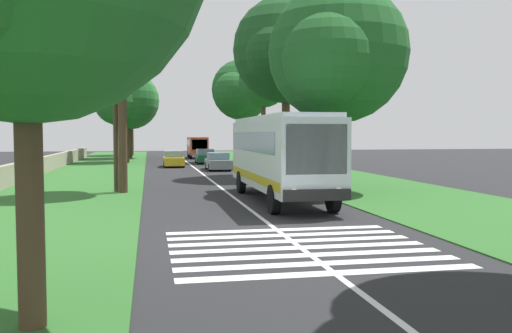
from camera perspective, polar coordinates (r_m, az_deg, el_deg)
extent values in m
plane|color=#262628|center=(16.76, 2.60, -6.86)|extent=(160.00, 160.00, 0.00)
cube|color=#2D6628|center=(31.47, -18.83, -2.17)|extent=(120.00, 8.00, 0.04)
cube|color=#2D6628|center=(33.43, 10.26, -1.72)|extent=(120.00, 8.00, 0.04)
cube|color=silver|center=(31.41, -3.84, -2.03)|extent=(110.00, 0.16, 0.01)
cube|color=silver|center=(24.46, 2.45, 1.34)|extent=(11.00, 2.50, 2.90)
cube|color=slate|center=(24.74, 2.29, 2.57)|extent=(9.68, 2.54, 0.85)
cube|color=slate|center=(19.19, 6.25, 1.79)|extent=(0.08, 2.20, 1.74)
cube|color=#B29E19|center=(24.52, 2.45, -1.00)|extent=(10.78, 2.53, 0.36)
cube|color=silver|center=(24.45, 2.46, 4.95)|extent=(10.56, 2.30, 0.18)
cube|color=black|center=(19.18, 6.32, -2.94)|extent=(0.16, 2.40, 0.40)
sphere|color=#F2EDCC|center=(19.00, 3.95, -2.59)|extent=(0.24, 0.24, 0.24)
sphere|color=#F2EDCC|center=(19.48, 8.53, -2.48)|extent=(0.24, 0.24, 0.24)
cylinder|color=black|center=(20.53, 1.85, -3.40)|extent=(1.10, 0.32, 1.10)
cylinder|color=black|center=(27.76, -1.55, -1.61)|extent=(1.10, 0.32, 1.10)
cylinder|color=black|center=(21.16, 7.94, -3.23)|extent=(1.10, 0.32, 1.10)
cylinder|color=black|center=(28.23, 3.07, -1.53)|extent=(1.10, 0.32, 1.10)
cube|color=silver|center=(12.19, 8.06, -10.80)|extent=(0.45, 6.80, 0.01)
cube|color=silver|center=(13.02, 6.75, -9.86)|extent=(0.45, 6.80, 0.01)
cube|color=silver|center=(13.86, 5.61, -9.04)|extent=(0.45, 6.80, 0.01)
cube|color=silver|center=(14.71, 4.60, -8.31)|extent=(0.45, 6.80, 0.01)
cube|color=silver|center=(15.56, 3.70, -7.65)|extent=(0.45, 6.80, 0.01)
cube|color=silver|center=(16.41, 2.90, -7.06)|extent=(0.45, 6.80, 0.01)
cube|color=silver|center=(17.28, 2.18, -6.53)|extent=(0.45, 6.80, 0.01)
cube|color=gray|center=(45.08, -3.94, 0.29)|extent=(4.30, 1.75, 0.70)
cube|color=slate|center=(44.95, -3.93, 1.08)|extent=(2.00, 1.61, 0.55)
cylinder|color=black|center=(43.66, -4.74, -0.09)|extent=(0.64, 0.22, 0.64)
cylinder|color=black|center=(46.34, -5.10, 0.12)|extent=(0.64, 0.22, 0.64)
cylinder|color=black|center=(43.86, -2.72, -0.06)|extent=(0.64, 0.22, 0.64)
cylinder|color=black|center=(46.52, -3.19, 0.14)|extent=(0.64, 0.22, 0.64)
cube|color=gold|center=(50.07, -8.47, 0.58)|extent=(4.30, 1.75, 0.70)
cube|color=slate|center=(49.94, -8.47, 1.29)|extent=(2.00, 1.61, 0.55)
cylinder|color=black|center=(48.71, -9.32, 0.25)|extent=(0.64, 0.22, 0.64)
cylinder|color=black|center=(51.40, -9.41, 0.41)|extent=(0.64, 0.22, 0.64)
cylinder|color=black|center=(48.78, -7.49, 0.27)|extent=(0.64, 0.22, 0.64)
cylinder|color=black|center=(51.47, -7.67, 0.43)|extent=(0.64, 0.22, 0.64)
cube|color=#145933|center=(55.66, -5.27, 0.88)|extent=(4.30, 1.75, 0.70)
cube|color=slate|center=(55.53, -5.27, 1.52)|extent=(2.00, 1.61, 0.55)
cylinder|color=black|center=(54.25, -5.95, 0.59)|extent=(0.64, 0.22, 0.64)
cylinder|color=black|center=(56.94, -6.19, 0.73)|extent=(0.64, 0.22, 0.64)
cylinder|color=black|center=(54.41, -4.31, 0.61)|extent=(0.64, 0.22, 0.64)
cylinder|color=black|center=(57.09, -4.63, 0.74)|extent=(0.64, 0.22, 0.64)
cube|color=#CC4C33|center=(67.14, -6.05, 2.13)|extent=(6.00, 2.10, 2.10)
cube|color=slate|center=(67.33, -6.07, 2.45)|extent=(5.04, 2.13, 0.70)
cube|color=slate|center=(64.18, -5.82, 2.26)|extent=(0.06, 1.76, 1.18)
cylinder|color=black|center=(65.21, -6.73, 1.12)|extent=(0.76, 0.24, 0.76)
cylinder|color=black|center=(68.99, -6.97, 1.24)|extent=(0.76, 0.24, 0.76)
cylinder|color=black|center=(65.37, -5.07, 1.13)|extent=(0.76, 0.24, 0.76)
cylinder|color=black|center=(69.15, -5.40, 1.26)|extent=(0.76, 0.24, 0.76)
cylinder|color=#4C3826|center=(76.33, -12.67, 3.24)|extent=(0.51, 0.51, 5.60)
sphere|color=#337A38|center=(76.46, -12.72, 6.61)|extent=(6.16, 6.16, 6.16)
sphere|color=#337A38|center=(78.28, -12.67, 6.19)|extent=(3.74, 3.74, 3.74)
sphere|color=#337A38|center=(74.93, -13.46, 6.31)|extent=(4.33, 4.33, 4.33)
cylinder|color=#3D2D1E|center=(67.11, -12.78, 2.94)|extent=(0.39, 0.39, 4.95)
sphere|color=#286B2D|center=(67.22, -12.83, 6.64)|extent=(6.79, 6.79, 6.79)
sphere|color=#286B2D|center=(69.22, -12.77, 6.13)|extent=(3.74, 3.74, 3.74)
sphere|color=#286B2D|center=(65.54, -13.77, 6.27)|extent=(4.46, 4.46, 4.46)
cylinder|color=#3D2D1E|center=(58.05, -13.16, 2.80)|extent=(0.52, 0.52, 4.80)
sphere|color=#1E5623|center=(58.15, -13.21, 6.76)|extent=(5.88, 5.88, 5.88)
sphere|color=#1E5623|center=(59.88, -13.14, 6.24)|extent=(3.84, 3.84, 3.84)
sphere|color=#1E5623|center=(56.70, -14.16, 6.39)|extent=(4.34, 4.34, 4.34)
cylinder|color=#4C3826|center=(28.28, -13.57, 4.20)|extent=(0.43, 0.43, 6.75)
sphere|color=#337A38|center=(28.72, -13.70, 13.40)|extent=(4.44, 4.44, 4.44)
sphere|color=#337A38|center=(29.97, -13.57, 12.34)|extent=(3.21, 3.21, 3.21)
sphere|color=#337A38|center=(27.61, -15.22, 13.09)|extent=(3.28, 3.28, 3.28)
cylinder|color=#4C3826|center=(9.00, -22.27, -1.85)|extent=(0.41, 0.41, 4.33)
cylinder|color=#4C3826|center=(38.25, 3.08, 3.98)|extent=(0.55, 0.55, 6.64)
sphere|color=#19471E|center=(38.67, 3.11, 11.89)|extent=(7.29, 7.29, 7.29)
sphere|color=#19471E|center=(40.70, 2.34, 10.69)|extent=(4.24, 4.24, 4.24)
sphere|color=#19471E|center=(36.58, 2.12, 11.52)|extent=(4.08, 4.08, 4.08)
cylinder|color=#4C3826|center=(49.08, 0.77, 3.62)|extent=(0.40, 0.40, 6.22)
sphere|color=#1E5623|center=(49.28, 0.77, 8.66)|extent=(4.43, 4.43, 4.43)
sphere|color=#1E5623|center=(50.55, 0.46, 8.15)|extent=(3.15, 3.15, 3.15)
sphere|color=#1E5623|center=(48.04, 0.26, 8.40)|extent=(2.61, 2.61, 2.61)
cylinder|color=brown|center=(57.65, -1.46, 3.35)|extent=(0.48, 0.48, 5.73)
sphere|color=#1E5623|center=(57.83, -1.46, 7.90)|extent=(6.27, 6.27, 6.27)
sphere|color=#1E5623|center=(59.65, -1.76, 7.31)|extent=(3.55, 3.55, 3.55)
sphere|color=#1E5623|center=(56.10, -2.15, 7.55)|extent=(4.42, 4.42, 4.42)
cylinder|color=#4C3826|center=(28.81, 8.37, 2.58)|extent=(0.52, 0.52, 5.08)
sphere|color=#1E5623|center=(29.09, 8.44, 11.49)|extent=(7.15, 7.15, 7.15)
sphere|color=#1E5623|center=(31.04, 7.10, 10.00)|extent=(4.91, 4.91, 4.91)
sphere|color=#1E5623|center=(27.00, 7.53, 10.98)|extent=(4.52, 4.52, 4.52)
cylinder|color=#473828|center=(28.65, -14.27, 5.23)|extent=(0.24, 0.24, 7.81)
cube|color=#3D3326|center=(28.95, -14.36, 11.78)|extent=(0.12, 1.40, 0.12)
cube|color=#9E937F|center=(36.92, -23.02, -0.49)|extent=(70.00, 0.40, 1.21)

